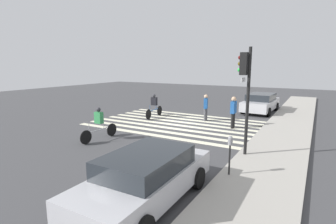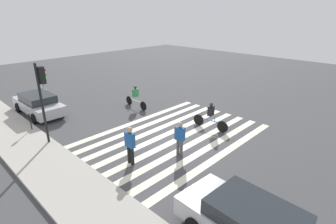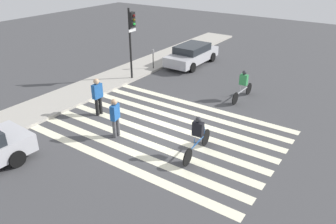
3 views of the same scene
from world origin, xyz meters
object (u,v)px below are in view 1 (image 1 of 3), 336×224
(parking_meter, at_px, (230,147))
(cyclist_near_curb, at_px, (154,105))
(traffic_light, at_px, (245,81))
(pedestrian_adult_tall_backpack, at_px, (233,110))
(car_parked_far_curb, at_px, (261,103))
(car_parked_silver_sedan, at_px, (146,177))
(pedestrian_adult_yellow_jacket, at_px, (206,106))
(cyclist_mid_street, at_px, (99,123))

(parking_meter, relative_size, cyclist_near_curb, 0.61)
(traffic_light, relative_size, pedestrian_adult_tall_backpack, 2.33)
(car_parked_far_curb, bearing_deg, traffic_light, 9.83)
(car_parked_silver_sedan, bearing_deg, cyclist_near_curb, -148.59)
(parking_meter, xyz_separation_m, pedestrian_adult_tall_backpack, (-6.80, -1.86, -0.02))
(traffic_light, xyz_separation_m, car_parked_far_curb, (-10.72, -1.33, -2.25))
(parking_meter, bearing_deg, car_parked_far_curb, -173.41)
(parking_meter, relative_size, pedestrian_adult_yellow_jacket, 0.82)
(traffic_light, height_order, car_parked_silver_sedan, traffic_light)
(cyclist_near_curb, bearing_deg, traffic_light, 51.31)
(traffic_light, relative_size, pedestrian_adult_yellow_jacket, 2.47)
(cyclist_mid_street, relative_size, car_parked_silver_sedan, 0.51)
(traffic_light, xyz_separation_m, car_parked_silver_sedan, (4.78, -1.28, -2.27))
(cyclist_near_curb, relative_size, car_parked_silver_sedan, 0.50)
(pedestrian_adult_tall_backpack, bearing_deg, car_parked_silver_sedan, -176.57)
(cyclist_near_curb, xyz_separation_m, car_parked_silver_sedan, (9.72, 6.04, -0.15))
(cyclist_near_curb, relative_size, cyclist_mid_street, 0.99)
(car_parked_far_curb, distance_m, car_parked_silver_sedan, 15.49)
(car_parked_silver_sedan, bearing_deg, parking_meter, 149.82)
(pedestrian_adult_tall_backpack, distance_m, cyclist_mid_street, 7.48)
(cyclist_near_curb, height_order, cyclist_mid_street, cyclist_near_curb)
(car_parked_silver_sedan, bearing_deg, pedestrian_adult_tall_backpack, -177.99)
(parking_meter, relative_size, car_parked_silver_sedan, 0.31)
(cyclist_near_curb, height_order, car_parked_far_curb, cyclist_near_curb)
(car_parked_far_curb, bearing_deg, parking_meter, 9.37)
(pedestrian_adult_tall_backpack, bearing_deg, car_parked_far_curb, -2.38)
(traffic_light, xyz_separation_m, pedestrian_adult_yellow_jacket, (-5.66, -3.81, -2.02))
(parking_meter, bearing_deg, traffic_light, -175.65)
(car_parked_far_curb, height_order, car_parked_silver_sedan, car_parked_far_curb)
(pedestrian_adult_tall_backpack, distance_m, car_parked_silver_sedan, 9.36)
(pedestrian_adult_tall_backpack, xyz_separation_m, cyclist_mid_street, (5.62, -4.93, -0.17))
(pedestrian_adult_tall_backpack, distance_m, cyclist_near_curb, 5.65)
(pedestrian_adult_yellow_jacket, height_order, cyclist_mid_street, pedestrian_adult_yellow_jacket)
(pedestrian_adult_tall_backpack, xyz_separation_m, car_parked_silver_sedan, (9.35, 0.40, -0.31))
(parking_meter, distance_m, car_parked_silver_sedan, 2.95)
(pedestrian_adult_yellow_jacket, xyz_separation_m, cyclist_near_curb, (0.72, -3.52, -0.11))
(parking_meter, bearing_deg, pedestrian_adult_yellow_jacket, -153.25)
(traffic_light, relative_size, car_parked_far_curb, 0.90)
(parking_meter, height_order, pedestrian_adult_yellow_jacket, pedestrian_adult_yellow_jacket)
(cyclist_near_curb, distance_m, car_parked_far_curb, 8.33)
(traffic_light, distance_m, car_parked_silver_sedan, 5.44)
(pedestrian_adult_tall_backpack, height_order, car_parked_silver_sedan, pedestrian_adult_tall_backpack)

